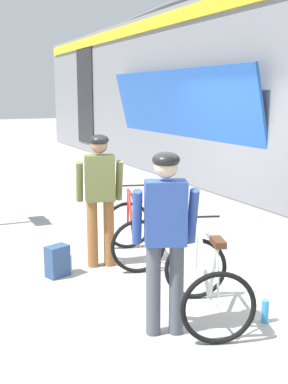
% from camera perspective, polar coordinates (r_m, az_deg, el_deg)
% --- Properties ---
extents(ground_plane, '(80.00, 80.00, 0.00)m').
position_cam_1_polar(ground_plane, '(5.84, -1.39, -11.36)').
color(ground_plane, '#A09E99').
extents(cyclist_near_in_blue, '(0.66, 0.46, 1.76)m').
position_cam_1_polar(cyclist_near_in_blue, '(4.47, 2.54, -4.27)').
color(cyclist_near_in_blue, '#4C515B').
rests_on(cyclist_near_in_blue, ground).
extents(cyclist_far_in_olive, '(0.66, 0.41, 1.76)m').
position_cam_1_polar(cyclist_far_in_olive, '(6.31, -5.24, 0.36)').
color(cyclist_far_in_olive, '#935B2D').
rests_on(cyclist_far_in_olive, ground).
extents(bicycle_near_white, '(1.03, 1.25, 0.99)m').
position_cam_1_polar(bicycle_near_white, '(4.99, 7.38, -10.55)').
color(bicycle_near_white, black).
rests_on(bicycle_near_white, ground).
extents(bicycle_far_red, '(0.98, 1.22, 0.99)m').
position_cam_1_polar(bicycle_far_red, '(6.67, -1.35, -4.74)').
color(bicycle_far_red, black).
rests_on(bicycle_far_red, ground).
extents(backpack_on_platform, '(0.33, 0.27, 0.40)m').
position_cam_1_polar(backpack_on_platform, '(6.24, -10.20, -8.05)').
color(backpack_on_platform, navy).
rests_on(backpack_on_platform, ground).
extents(water_bottle_near_the_bikes, '(0.07, 0.07, 0.24)m').
position_cam_1_polar(water_bottle_near_the_bikes, '(5.15, 14.13, -13.53)').
color(water_bottle_near_the_bikes, '#338CCC').
rests_on(water_bottle_near_the_bikes, ground).
extents(water_bottle_by_the_backpack, '(0.07, 0.07, 0.21)m').
position_cam_1_polar(water_bottle_by_the_backpack, '(6.42, -8.79, -8.31)').
color(water_bottle_by_the_backpack, silver).
rests_on(water_bottle_by_the_backpack, ground).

